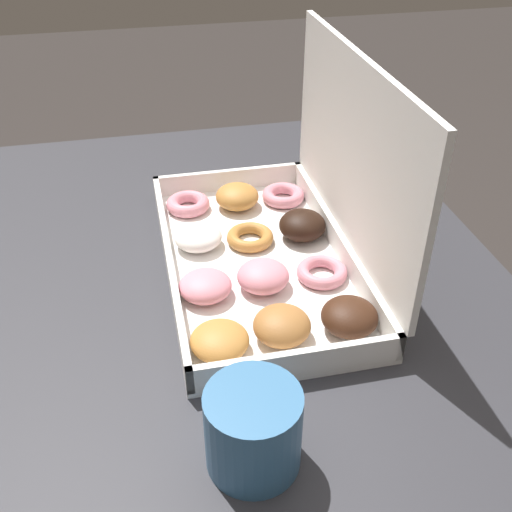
{
  "coord_description": "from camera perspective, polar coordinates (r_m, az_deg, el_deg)",
  "views": [
    {
      "loc": [
        0.58,
        -0.08,
        1.17
      ],
      "look_at": [
        -0.03,
        0.05,
        0.72
      ],
      "focal_mm": 42.0,
      "sensor_mm": 36.0,
      "label": 1
    }
  ],
  "objects": [
    {
      "name": "donut_box",
      "position": [
        0.75,
        2.35,
        2.16
      ],
      "size": [
        0.41,
        0.24,
        0.26
      ],
      "color": "white",
      "rests_on": "dining_table"
    },
    {
      "name": "dining_table",
      "position": [
        0.82,
        -2.99,
        -9.26
      ],
      "size": [
        0.95,
        0.72,
        0.71
      ],
      "color": "#2D2D33",
      "rests_on": "ground_plane"
    },
    {
      "name": "coffee_mug",
      "position": [
        0.53,
        -0.27,
        -16.08
      ],
      "size": [
        0.08,
        0.08,
        0.08
      ],
      "color": "teal",
      "rests_on": "dining_table"
    }
  ]
}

